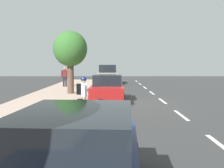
% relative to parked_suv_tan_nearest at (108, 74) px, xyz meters
% --- Properties ---
extents(ground, '(59.27, 59.27, 0.00)m').
position_rel_parked_suv_tan_nearest_xyz_m(ground, '(-0.85, 13.12, -1.03)').
color(ground, '#363636').
extents(sidewalk, '(3.96, 37.04, 0.13)m').
position_rel_parked_suv_tan_nearest_xyz_m(sidewalk, '(3.04, 13.12, -0.96)').
color(sidewalk, tan).
rests_on(sidewalk, ground).
extents(curb_edge, '(0.16, 37.04, 0.13)m').
position_rel_parked_suv_tan_nearest_xyz_m(curb_edge, '(0.98, 13.12, -0.96)').
color(curb_edge, gray).
rests_on(curb_edge, ground).
extents(lane_stripe_centre, '(0.14, 35.80, 0.01)m').
position_rel_parked_suv_tan_nearest_xyz_m(lane_stripe_centre, '(-3.36, 12.49, -1.02)').
color(lane_stripe_centre, white).
rests_on(lane_stripe_centre, ground).
extents(lane_stripe_bike_edge, '(0.12, 37.04, 0.01)m').
position_rel_parked_suv_tan_nearest_xyz_m(lane_stripe_bike_edge, '(-0.49, 13.12, -1.02)').
color(lane_stripe_bike_edge, white).
rests_on(lane_stripe_bike_edge, ground).
extents(parked_suv_tan_nearest, '(1.97, 4.70, 1.99)m').
position_rel_parked_suv_tan_nearest_xyz_m(parked_suv_tan_nearest, '(0.00, 0.00, 0.00)').
color(parked_suv_tan_nearest, tan).
rests_on(parked_suv_tan_nearest, ground).
extents(parked_sedan_red_second, '(1.88, 4.42, 1.52)m').
position_rel_parked_suv_tan_nearest_xyz_m(parked_sedan_red_second, '(-0.21, 12.49, -0.27)').
color(parked_sedan_red_second, maroon).
rests_on(parked_sedan_red_second, ground).
extents(parked_sedan_dark_blue_mid, '(2.05, 4.50, 1.52)m').
position_rel_parked_suv_tan_nearest_xyz_m(parked_sedan_dark_blue_mid, '(0.02, 24.09, -0.27)').
color(parked_sedan_dark_blue_mid, navy).
rests_on(parked_sedan_dark_blue_mid, ground).
extents(bicycle_at_curb, '(1.75, 0.46, 0.77)m').
position_rel_parked_suv_tan_nearest_xyz_m(bicycle_at_curb, '(0.51, 17.08, -0.64)').
color(bicycle_at_curb, black).
rests_on(bicycle_at_curb, ground).
extents(cyclist_with_backpack, '(0.46, 0.61, 1.62)m').
position_rel_parked_suv_tan_nearest_xyz_m(cyclist_with_backpack, '(0.74, 16.63, -0.05)').
color(cyclist_with_backpack, '#C6B284').
rests_on(cyclist_with_backpack, ground).
extents(street_tree_near_cyclist, '(2.25, 2.25, 4.16)m').
position_rel_parked_suv_tan_nearest_xyz_m(street_tree_near_cyclist, '(2.31, 9.81, 2.03)').
color(street_tree_near_cyclist, brown).
rests_on(street_tree_near_cyclist, sidewalk).
extents(pedestrian_on_phone, '(0.62, 0.24, 1.67)m').
position_rel_parked_suv_tan_nearest_xyz_m(pedestrian_on_phone, '(3.64, 4.54, 0.05)').
color(pedestrian_on_phone, black).
rests_on(pedestrian_on_phone, sidewalk).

